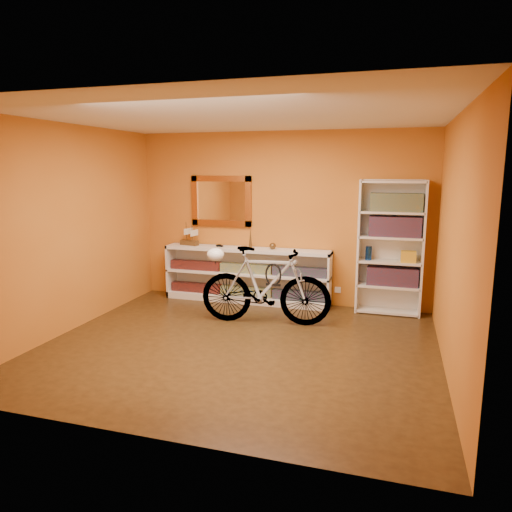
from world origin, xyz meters
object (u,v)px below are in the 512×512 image
(console_unit, at_px, (247,275))
(bookcase, at_px, (390,248))
(helmet, at_px, (215,255))
(bicycle, at_px, (265,286))

(console_unit, distance_m, bookcase, 2.18)
(console_unit, relative_size, helmet, 11.08)
(bicycle, relative_size, helmet, 7.56)
(bicycle, xyz_separation_m, helmet, (-0.67, -0.08, 0.40))
(console_unit, height_order, helmet, helmet)
(console_unit, height_order, bicycle, bicycle)
(console_unit, bearing_deg, helmet, -96.23)
(console_unit, relative_size, bookcase, 1.37)
(bookcase, height_order, bicycle, bookcase)
(helmet, bearing_deg, bookcase, 24.84)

